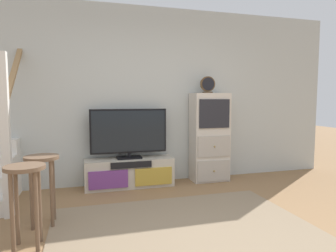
{
  "coord_description": "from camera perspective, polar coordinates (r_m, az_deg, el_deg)",
  "views": [
    {
      "loc": [
        -0.94,
        -2.14,
        1.3
      ],
      "look_at": [
        0.15,
        1.71,
        0.94
      ],
      "focal_mm": 31.92,
      "sensor_mm": 36.0,
      "label": 1
    }
  ],
  "objects": [
    {
      "name": "back_wall",
      "position": [
        4.7,
        -4.36,
        5.77
      ],
      "size": [
        6.4,
        0.12,
        2.7
      ],
      "primitive_type": "cube",
      "color": "#B2B7B2",
      "rests_on": "ground_plane"
    },
    {
      "name": "area_rug",
      "position": [
        3.17,
        2.97,
        -18.9
      ],
      "size": [
        2.6,
        1.8,
        0.01
      ],
      "primitive_type": "cube",
      "color": "#847056",
      "rests_on": "ground_plane"
    },
    {
      "name": "media_console",
      "position": [
        4.51,
        -7.35,
        -8.83
      ],
      "size": [
        1.3,
        0.38,
        0.42
      ],
      "color": "#BCB29E",
      "rests_on": "ground_plane"
    },
    {
      "name": "television",
      "position": [
        4.43,
        -7.49,
        -1.19
      ],
      "size": [
        1.12,
        0.22,
        0.73
      ],
      "color": "black",
      "rests_on": "media_console"
    },
    {
      "name": "side_cabinet",
      "position": [
        4.79,
        7.95,
        -2.14
      ],
      "size": [
        0.58,
        0.38,
        1.39
      ],
      "color": "beige",
      "rests_on": "ground_plane"
    },
    {
      "name": "desk_clock",
      "position": [
        4.72,
        7.58,
        7.81
      ],
      "size": [
        0.23,
        0.08,
        0.26
      ],
      "color": "#4C3823",
      "rests_on": "side_cabinet"
    },
    {
      "name": "bar_stool_near",
      "position": [
        2.89,
        -25.57,
        -10.51
      ],
      "size": [
        0.34,
        0.34,
        0.74
      ],
      "color": "brown",
      "rests_on": "ground_plane"
    },
    {
      "name": "bar_stool_far",
      "position": [
        3.34,
        -22.9,
        -8.45
      ],
      "size": [
        0.34,
        0.34,
        0.73
      ],
      "color": "brown",
      "rests_on": "ground_plane"
    }
  ]
}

